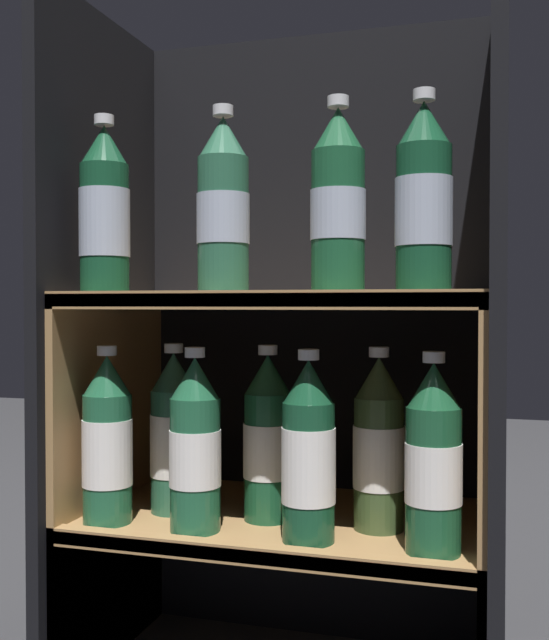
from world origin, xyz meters
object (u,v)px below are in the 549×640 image
bottle_upper_front_2 (338,204)px  bottle_lower_back_2 (379,447)px  bottle_lower_front_0 (107,443)px  bottle_lower_back_0 (174,436)px  bottle_lower_front_3 (433,462)px  bottle_lower_front_1 (195,448)px  bottle_upper_front_0 (105,214)px  bottle_upper_front_3 (424,202)px  bottle_lower_back_1 (268,441)px  bottle_upper_front_1 (223,209)px  bottle_lower_front_2 (308,455)px

bottle_upper_front_2 → bottle_lower_back_2: bearing=62.3°
bottle_lower_front_0 → bottle_lower_back_0: (0.07, 0.08, 0.00)m
bottle_upper_front_2 → bottle_lower_back_0: bottle_upper_front_2 is taller
bottle_upper_front_2 → bottle_lower_front_3: bearing=-0.0°
bottle_lower_front_1 → bottle_upper_front_0: bearing=180.0°
bottle_upper_front_3 → bottle_lower_front_1: size_ratio=1.00×
bottle_lower_front_0 → bottle_upper_front_2: bearing=0.0°
bottle_lower_front_3 → bottle_lower_front_0: bearing=180.0°
bottle_upper_front_2 → bottle_upper_front_3: 0.11m
bottle_upper_front_2 → bottle_lower_back_1: 0.36m
bottle_upper_front_0 → bottle_lower_back_0: bottle_upper_front_0 is taller
bottle_upper_front_3 → bottle_lower_back_0: bottle_upper_front_3 is taller
bottle_upper_front_3 → bottle_lower_front_3: bearing=0.0°
bottle_lower_front_3 → bottle_lower_back_0: (-0.40, 0.08, -0.00)m
bottle_lower_front_3 → bottle_lower_back_1: size_ratio=1.00×
bottle_upper_front_1 → bottle_lower_front_1: size_ratio=1.00×
bottle_upper_front_0 → bottle_lower_back_2: bottle_upper_front_0 is taller
bottle_lower_front_0 → bottle_lower_back_1: (0.22, 0.08, 0.00)m
bottle_upper_front_2 → bottle_lower_front_3: size_ratio=1.00×
bottle_lower_back_2 → bottle_upper_front_3: bearing=-49.8°
bottle_upper_front_0 → bottle_lower_back_1: (0.22, 0.08, -0.33)m
bottle_lower_front_3 → bottle_lower_back_2: bearing=135.4°
bottle_lower_front_2 → bottle_lower_back_1: same height
bottle_lower_back_1 → bottle_lower_front_2: bearing=-44.7°
bottle_lower_back_1 → bottle_upper_front_1: bearing=-116.0°
bottle_lower_front_0 → bottle_lower_front_2: same height
bottle_lower_front_2 → bottle_lower_back_1: 0.12m
bottle_lower_front_2 → bottle_lower_back_2: bearing=44.6°
bottle_upper_front_2 → bottle_lower_front_2: 0.34m
bottle_upper_front_0 → bottle_lower_front_3: 0.57m
bottle_lower_back_1 → bottle_lower_back_0: bearing=-180.0°
bottle_upper_front_3 → bottle_lower_front_3: 0.33m
bottle_upper_front_3 → bottle_lower_front_2: size_ratio=1.00×
bottle_upper_front_1 → bottle_upper_front_2: 0.16m
bottle_upper_front_0 → bottle_lower_front_1: bearing=-0.0°
bottle_upper_front_3 → bottle_lower_back_1: size_ratio=1.00×
bottle_upper_front_1 → bottle_upper_front_0: bearing=180.0°
bottle_lower_front_2 → bottle_upper_front_0: bearing=180.0°
bottle_upper_front_0 → bottle_upper_front_1: (0.18, 0.00, 0.00)m
bottle_lower_front_2 → bottle_lower_front_3: (0.16, 0.00, 0.00)m
bottle_upper_front_0 → bottle_lower_back_2: 0.52m
bottle_lower_front_1 → bottle_lower_back_0: bearing=130.4°
bottle_upper_front_3 → bottle_lower_front_1: 0.46m
bottle_lower_front_2 → bottle_lower_back_2: (0.08, 0.08, 0.00)m
bottle_lower_front_1 → bottle_lower_back_0: size_ratio=1.00×
bottle_lower_back_1 → bottle_lower_front_1: bearing=-135.3°
bottle_lower_back_1 → bottle_upper_front_0: bearing=-160.0°
bottle_lower_back_0 → bottle_lower_back_2: 0.32m
bottle_lower_back_0 → bottle_lower_back_2: same height
bottle_upper_front_2 → bottle_upper_front_3: size_ratio=1.00×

